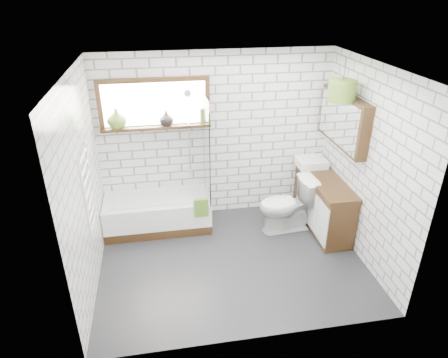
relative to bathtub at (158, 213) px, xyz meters
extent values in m
cube|color=black|center=(0.93, -0.96, -0.25)|extent=(3.40, 2.60, 0.01)
cube|color=white|center=(0.93, -0.96, 2.26)|extent=(3.40, 2.60, 0.01)
cube|color=white|center=(0.93, 0.34, 1.00)|extent=(3.40, 0.01, 2.50)
cube|color=white|center=(0.93, -2.27, 1.00)|extent=(3.40, 0.01, 2.50)
cube|color=white|center=(-0.78, -0.96, 1.00)|extent=(0.01, 2.60, 2.50)
cube|color=white|center=(2.63, -0.96, 1.00)|extent=(0.01, 2.60, 2.50)
cube|color=black|center=(0.08, 0.30, 1.55)|extent=(1.52, 0.16, 0.68)
cube|color=white|center=(-0.73, -0.96, 0.95)|extent=(0.06, 0.52, 1.00)
cube|color=black|center=(2.55, -0.36, 1.40)|extent=(0.16, 1.20, 0.70)
cylinder|color=silver|center=(0.53, 0.30, 1.10)|extent=(0.02, 0.02, 1.30)
cube|color=white|center=(0.00, 0.00, 0.00)|extent=(1.52, 0.67, 0.49)
cube|color=white|center=(0.74, 0.00, 1.00)|extent=(0.02, 0.72, 1.50)
cube|color=#4B6D20|center=(0.61, -0.34, 0.23)|extent=(0.20, 0.05, 0.27)
cube|color=tan|center=(0.59, -0.34, 0.23)|extent=(0.18, 0.05, 0.23)
cube|color=black|center=(2.41, -0.36, 0.15)|extent=(0.44, 1.38, 0.79)
cube|color=white|center=(2.35, 0.08, 0.60)|extent=(0.42, 0.37, 0.12)
cylinder|color=silver|center=(2.51, 0.08, 0.68)|extent=(0.04, 0.04, 0.18)
imported|color=white|center=(1.85, -0.37, 0.16)|extent=(0.51, 0.83, 0.82)
imported|color=#517223|center=(-0.45, 0.27, 1.37)|extent=(0.28, 0.28, 0.28)
imported|color=black|center=(0.22, 0.27, 1.34)|extent=(0.21, 0.21, 0.21)
cylinder|color=#517223|center=(0.73, 0.27, 1.34)|extent=(0.08, 0.08, 0.21)
cylinder|color=#4B6D20|center=(2.38, -0.55, 1.85)|extent=(0.35, 0.35, 0.26)
camera|label=1|loc=(0.10, -5.13, 3.09)|focal=32.00mm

